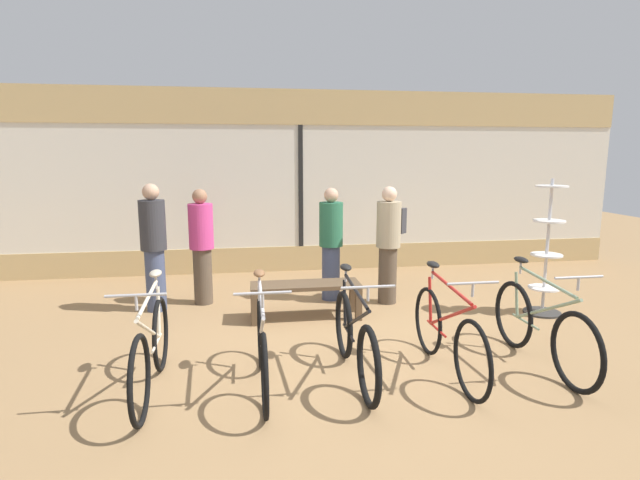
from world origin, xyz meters
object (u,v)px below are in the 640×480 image
object	(u,v)px
bicycle_left	(262,347)
customer_by_window	(154,245)
bicycle_center	(355,339)
customer_near_bench	(389,241)
bicycle_far_left	(151,350)
display_bench	(305,290)
customer_mid_floor	(202,244)
customer_near_rack	(331,242)
accessory_rack	(546,260)
bicycle_far_right	(541,328)
bicycle_right	(447,334)

from	to	relation	value
bicycle_left	customer_by_window	bearing A→B (deg)	117.95
bicycle_center	customer_near_bench	bearing A→B (deg)	66.41
customer_by_window	customer_near_bench	bearing A→B (deg)	-2.13
bicycle_far_left	bicycle_center	xyz separation A→B (m)	(1.84, 0.02, -0.02)
bicycle_far_left	display_bench	bearing A→B (deg)	48.62
customer_mid_floor	customer_near_bench	world-z (taller)	customer_near_bench
customer_near_rack	customer_near_bench	distance (m)	0.83
customer_near_rack	customer_near_bench	xyz separation A→B (m)	(0.78, -0.28, 0.04)
accessory_rack	customer_by_window	size ratio (longest dim) A/B	1.04
customer_near_bench	customer_mid_floor	bearing A→B (deg)	172.32
bicycle_far_right	customer_mid_floor	distance (m)	4.43
bicycle_far_right	display_bench	world-z (taller)	bicycle_far_right
bicycle_left	bicycle_center	size ratio (longest dim) A/B	0.96
bicycle_left	customer_by_window	xyz separation A→B (m)	(-1.33, 2.51, 0.51)
bicycle_far_left	bicycle_far_right	distance (m)	3.73
bicycle_center	accessory_rack	size ratio (longest dim) A/B	0.97
bicycle_center	accessory_rack	distance (m)	3.29
bicycle_far_left	bicycle_left	world-z (taller)	bicycle_far_left
bicycle_left	bicycle_right	distance (m)	1.77
bicycle_right	customer_by_window	bearing A→B (deg)	141.44
bicycle_far_left	customer_near_rack	bearing A→B (deg)	51.59
customer_by_window	bicycle_far_left	bearing A→B (deg)	-81.64
bicycle_right	display_bench	bearing A→B (deg)	121.99
bicycle_right	bicycle_far_right	distance (m)	0.99
bicycle_far_left	customer_mid_floor	world-z (taller)	customer_mid_floor
customer_near_rack	customer_by_window	distance (m)	2.44
bicycle_far_right	accessory_rack	xyz separation A→B (m)	(1.02, 1.53, 0.33)
customer_near_bench	customer_near_rack	bearing A→B (deg)	160.53
accessory_rack	bicycle_far_left	bearing A→B (deg)	-162.16
bicycle_far_left	accessory_rack	world-z (taller)	accessory_rack
bicycle_far_left	customer_by_window	world-z (taller)	customer_by_window
bicycle_far_right	accessory_rack	distance (m)	1.87
accessory_rack	bicycle_far_right	bearing A→B (deg)	-123.59
accessory_rack	bicycle_right	bearing A→B (deg)	-142.37
bicycle_left	customer_mid_floor	xyz separation A→B (m)	(-0.73, 2.74, 0.46)
bicycle_far_left	customer_by_window	size ratio (longest dim) A/B	1.02
bicycle_center	customer_mid_floor	size ratio (longest dim) A/B	1.07
bicycle_right	accessory_rack	world-z (taller)	accessory_rack
bicycle_far_right	customer_near_bench	size ratio (longest dim) A/B	1.08
bicycle_center	bicycle_right	distance (m)	0.90
bicycle_center	customer_by_window	size ratio (longest dim) A/B	1.02
bicycle_left	customer_near_bench	distance (m)	3.08
customer_by_window	customer_mid_floor	world-z (taller)	customer_by_window
bicycle_left	display_bench	bearing A→B (deg)	71.41
customer_near_bench	bicycle_far_right	bearing A→B (deg)	-69.27
bicycle_left	bicycle_center	world-z (taller)	bicycle_center
bicycle_right	display_bench	size ratio (longest dim) A/B	1.26
customer_mid_floor	bicycle_center	bearing A→B (deg)	-59.07
display_bench	customer_mid_floor	distance (m)	1.68
bicycle_far_right	customer_near_rack	xyz separation A→B (m)	(-1.66, 2.61, 0.45)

